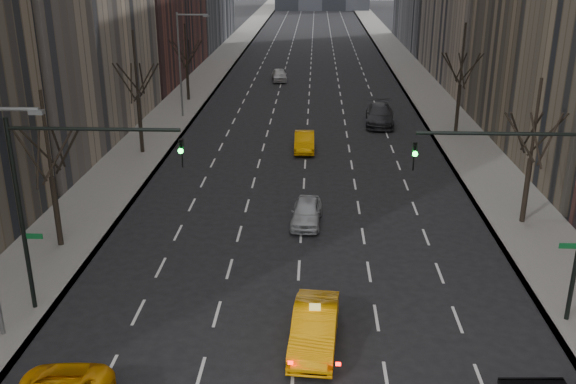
# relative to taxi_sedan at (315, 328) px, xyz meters

# --- Properties ---
(sidewalk_left) EXTENTS (4.50, 320.00, 0.15)m
(sidewalk_left) POSITION_rel_taxi_sedan_xyz_m (-12.99, 60.06, -0.69)
(sidewalk_left) COLOR slate
(sidewalk_left) RESTS_ON ground
(sidewalk_right) EXTENTS (4.50, 320.00, 0.15)m
(sidewalk_right) POSITION_rel_taxi_sedan_xyz_m (11.51, 60.06, -0.69)
(sidewalk_right) COLOR slate
(sidewalk_right) RESTS_ON ground
(tree_lw_b) EXTENTS (3.36, 3.50, 7.82)m
(tree_lw_b) POSITION_rel_taxi_sedan_xyz_m (-12.74, 8.06, 2.95)
(tree_lw_b) COLOR black
(tree_lw_b) RESTS_ON ground
(tree_lw_c) EXTENTS (3.36, 3.50, 8.74)m
(tree_lw_c) POSITION_rel_taxi_sedan_xyz_m (-12.74, 24.06, 3.27)
(tree_lw_c) COLOR black
(tree_lw_c) RESTS_ON ground
(tree_lw_d) EXTENTS (3.36, 3.50, 7.36)m
(tree_lw_d) POSITION_rel_taxi_sedan_xyz_m (-12.74, 42.06, 2.79)
(tree_lw_d) COLOR black
(tree_lw_d) RESTS_ON ground
(tree_rw_b) EXTENTS (3.36, 3.50, 7.82)m
(tree_rw_b) POSITION_rel_taxi_sedan_xyz_m (11.26, 12.06, 2.95)
(tree_rw_b) COLOR black
(tree_rw_b) RESTS_ON ground
(tree_rw_c) EXTENTS (3.36, 3.50, 8.74)m
(tree_rw_c) POSITION_rel_taxi_sedan_xyz_m (11.26, 30.06, 3.27)
(tree_rw_c) COLOR black
(tree_rw_c) RESTS_ON ground
(traffic_mast_left) EXTENTS (6.69, 0.39, 8.00)m
(traffic_mast_left) POSITION_rel_taxi_sedan_xyz_m (-9.85, 2.06, 4.72)
(traffic_mast_left) COLOR black
(traffic_mast_left) RESTS_ON ground
(traffic_mast_right) EXTENTS (6.69, 0.39, 8.00)m
(traffic_mast_right) POSITION_rel_taxi_sedan_xyz_m (8.36, 2.06, 4.72)
(traffic_mast_right) COLOR black
(traffic_mast_right) RESTS_ON ground
(streetlight_far) EXTENTS (2.83, 0.22, 9.00)m
(streetlight_far) POSITION_rel_taxi_sedan_xyz_m (-11.58, 35.06, 4.85)
(streetlight_far) COLOR slate
(streetlight_far) RESTS_ON ground
(taxi_sedan) EXTENTS (1.97, 4.78, 1.54)m
(taxi_sedan) POSITION_rel_taxi_sedan_xyz_m (0.00, 0.00, 0.00)
(taxi_sedan) COLOR #FF9E05
(taxi_sedan) RESTS_ON ground
(silver_sedan_ahead) EXTENTS (1.81, 3.99, 1.33)m
(silver_sedan_ahead) POSITION_rel_taxi_sedan_xyz_m (-0.48, 11.61, -0.10)
(silver_sedan_ahead) COLOR #ACAFB4
(silver_sedan_ahead) RESTS_ON ground
(far_taxi) EXTENTS (1.52, 4.21, 1.38)m
(far_taxi) POSITION_rel_taxi_sedan_xyz_m (-0.86, 25.42, -0.08)
(far_taxi) COLOR #F69F05
(far_taxi) RESTS_ON ground
(far_suv_grey) EXTENTS (2.78, 5.95, 1.68)m
(far_suv_grey) POSITION_rel_taxi_sedan_xyz_m (5.43, 33.38, 0.07)
(far_suv_grey) COLOR #29292D
(far_suv_grey) RESTS_ON ground
(far_car_white) EXTENTS (2.04, 4.25, 1.40)m
(far_car_white) POSITION_rel_taxi_sedan_xyz_m (-4.29, 53.00, -0.07)
(far_car_white) COLOR silver
(far_car_white) RESTS_ON ground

